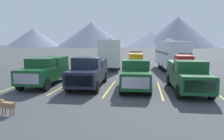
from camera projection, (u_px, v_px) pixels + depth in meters
name	position (u px, v px, depth m)	size (l,w,h in m)	color
ground_plane	(110.00, 88.00, 15.08)	(240.00, 240.00, 0.00)	#3F4244
pickup_truck_a	(46.00, 70.00, 16.26)	(2.38, 5.66, 2.16)	#144723
pickup_truck_b	(89.00, 71.00, 15.62)	(2.38, 5.66, 2.27)	black
pickup_truck_c	(136.00, 72.00, 15.12)	(2.25, 5.43, 2.64)	#144723
pickup_truck_d	(187.00, 74.00, 14.19)	(2.33, 5.60, 2.56)	#144723
lot_stripe_a	(20.00, 85.00, 16.30)	(0.12, 5.50, 0.01)	gold
lot_stripe_b	(63.00, 86.00, 15.75)	(0.12, 5.50, 0.01)	gold
lot_stripe_c	(110.00, 88.00, 15.19)	(0.12, 5.50, 0.01)	gold
lot_stripe_d	(160.00, 90.00, 14.64)	(0.12, 5.50, 0.01)	gold
lot_stripe_e	(214.00, 92.00, 14.08)	(0.12, 5.50, 0.01)	gold
camper_trailer_a	(110.00, 52.00, 25.34)	(3.22, 8.10, 3.82)	silver
camper_trailer_b	(171.00, 54.00, 24.01)	(3.20, 8.84, 3.69)	silver
dog	(5.00, 104.00, 9.71)	(0.99, 0.40, 0.73)	olive
mountain_ridge	(146.00, 35.00, 105.87)	(148.03, 41.44, 15.30)	gray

